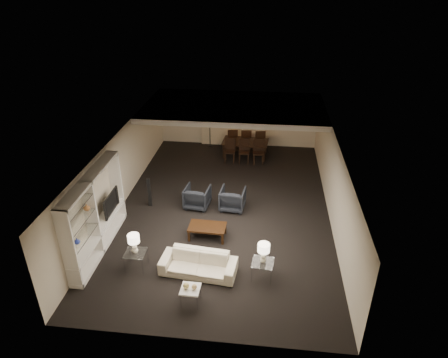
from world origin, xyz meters
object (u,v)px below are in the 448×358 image
object	(u,v)px
table_lamp_right	(263,253)
chair_nm	(244,152)
armchair_right	(233,199)
dining_table	(245,149)
chair_fr	(260,140)
chair_nr	(259,152)
television	(108,203)
side_table_right	(262,270)
chair_fm	(246,140)
floor_speaker	(149,192)
side_table_left	(136,260)
marble_table	(191,296)
vase_amber	(87,207)
chair_nl	(230,151)
sofa	(198,264)
floor_lamp	(210,129)
coffee_table	(207,232)
armchair_left	(197,197)
pendant_light	(242,120)
table_lamp_left	(134,244)
chair_fl	(233,139)
vase_blue	(77,241)

from	to	relation	value
table_lamp_right	chair_nm	world-z (taller)	table_lamp_right
armchair_right	dining_table	distance (m)	4.27
chair_fr	chair_nr	bearing A→B (deg)	82.38
television	chair_nm	world-z (taller)	television
side_table_right	chair_fm	size ratio (longest dim) A/B	0.55
side_table_right	chair_fr	distance (m)	8.23
side_table_right	floor_speaker	distance (m)	5.06
side_table_left	marble_table	distance (m)	2.03
table_lamp_right	vase_amber	xyz separation A→B (m)	(-4.70, 0.32, 0.85)
marble_table	chair_nl	xyz separation A→B (m)	(0.13, 8.02, 0.27)
sofa	chair_nl	bearing A→B (deg)	94.66
floor_lamp	coffee_table	bearing A→B (deg)	-82.38
vase_amber	chair_fr	bearing A→B (deg)	61.25
chair_nm	armchair_left	bearing A→B (deg)	-111.96
sofa	chair_nr	bearing A→B (deg)	84.86
side_table_right	chair_fm	xyz separation A→B (m)	(-0.97, 8.22, 0.24)
armchair_right	chair_nl	bearing A→B (deg)	-77.23
dining_table	coffee_table	bearing A→B (deg)	-92.74
pendant_light	table_lamp_left	world-z (taller)	pendant_light
side_table_left	chair_nr	world-z (taller)	chair_nr
vase_amber	chair_nr	xyz separation A→B (m)	(4.34, 6.60, -1.15)
armchair_left	chair_nl	distance (m)	3.70
table_lamp_right	chair_nl	distance (m)	7.10
coffee_table	side_table_right	size ratio (longest dim) A/B	2.00
chair_fm	dining_table	bearing A→B (deg)	85.24
coffee_table	chair_nr	size ratio (longest dim) A/B	1.11
chair_nl	chair_nr	xyz separation A→B (m)	(1.20, 0.00, 0.00)
chair_fl	chair_nr	bearing A→B (deg)	126.21
marble_table	chair_nr	size ratio (longest dim) A/B	0.46
television	sofa	bearing A→B (deg)	-117.31
sofa	floor_lamp	world-z (taller)	floor_lamp
table_lamp_left	dining_table	world-z (taller)	table_lamp_left
pendant_light	chair_fr	size ratio (longest dim) A/B	0.52
coffee_table	armchair_left	size ratio (longest dim) A/B	1.34
chair_nl	chair_fm	distance (m)	1.43
television	chair_nr	distance (m)	6.92
sofa	coffee_table	xyz separation A→B (m)	(0.00, 1.60, -0.10)
chair_fm	chair_fr	distance (m)	0.60
marble_table	vase_blue	size ratio (longest dim) A/B	2.80
sofa	floor_lamp	xyz separation A→B (m)	(-0.93, 8.53, 0.53)
pendant_light	chair_nl	world-z (taller)	pendant_light
chair_nl	side_table_left	bearing A→B (deg)	-105.90
table_lamp_right	chair_nl	world-z (taller)	table_lamp_right
coffee_table	floor_speaker	distance (m)	2.75
chair_fl	floor_lamp	bearing A→B (deg)	-22.67
dining_table	floor_speaker	bearing A→B (deg)	-119.73
pendant_light	armchair_left	xyz separation A→B (m)	(-1.21, -3.53, -1.54)
marble_table	chair_fr	distance (m)	9.42
marble_table	chair_fm	size ratio (longest dim) A/B	0.46
armchair_left	marble_table	world-z (taller)	armchair_left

